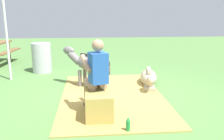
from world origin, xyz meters
The scene contains 9 objects.
ground_plane centered at (0.00, 0.00, 0.00)m, with size 24.00×24.00×0.00m, color #568442.
hay_patch centered at (-0.19, -0.10, 0.01)m, with size 3.39×2.14×0.02m, color tan.
hay_bale centered at (-1.17, 0.23, 0.23)m, with size 0.78×0.45×0.45m, color tan.
person_seated centered at (-1.01, 0.26, 0.73)m, with size 0.71×0.53×1.33m.
pony_standing centered at (0.51, 0.39, 0.58)m, with size 0.94×1.16×0.95m.
pony_lying centered at (0.53, -1.08, 0.19)m, with size 1.36×0.55×0.42m.
soda_bottle centered at (-1.80, -0.19, 0.12)m, with size 0.07×0.07×0.24m.
water_barrel centered at (2.18, 1.78, 0.44)m, with size 0.57×0.57×0.88m, color #B2B2B7.
tent_pole_right centered at (1.38, 2.47, 1.10)m, with size 0.06×0.06×2.21m, color silver.
Camera 1 is at (-5.12, 0.37, 1.78)m, focal length 39.03 mm.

